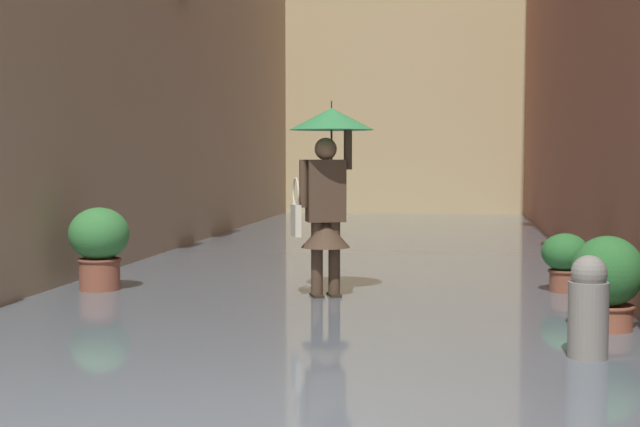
{
  "coord_description": "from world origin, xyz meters",
  "views": [
    {
      "loc": [
        -1.37,
        3.82,
        1.5
      ],
      "look_at": [
        -0.02,
        -4.8,
        0.93
      ],
      "focal_mm": 49.77,
      "sensor_mm": 36.0,
      "label": 1
    }
  ],
  "objects_px": {
    "person_wading": "(328,169)",
    "potted_plant_mid_right": "(99,245)",
    "potted_plant_near_left": "(607,282)",
    "mooring_bollard": "(588,312)",
    "potted_plant_far_left": "(565,260)"
  },
  "relations": [
    {
      "from": "person_wading",
      "to": "potted_plant_mid_right",
      "type": "bearing_deg",
      "value": -1.35
    },
    {
      "from": "potted_plant_near_left",
      "to": "potted_plant_mid_right",
      "type": "height_order",
      "value": "potted_plant_mid_right"
    },
    {
      "from": "potted_plant_far_left",
      "to": "potted_plant_mid_right",
      "type": "bearing_deg",
      "value": 7.29
    },
    {
      "from": "person_wading",
      "to": "potted_plant_mid_right",
      "type": "xyz_separation_m",
      "value": [
        2.47,
        -0.06,
        -0.81
      ]
    },
    {
      "from": "potted_plant_near_left",
      "to": "potted_plant_far_left",
      "type": "relative_size",
      "value": 1.23
    },
    {
      "from": "potted_plant_mid_right",
      "to": "mooring_bollard",
      "type": "xyz_separation_m",
      "value": [
        -4.69,
        2.49,
        -0.16
      ]
    },
    {
      "from": "potted_plant_far_left",
      "to": "mooring_bollard",
      "type": "relative_size",
      "value": 0.86
    },
    {
      "from": "person_wading",
      "to": "potted_plant_mid_right",
      "type": "height_order",
      "value": "person_wading"
    },
    {
      "from": "potted_plant_near_left",
      "to": "mooring_bollard",
      "type": "relative_size",
      "value": 1.05
    },
    {
      "from": "potted_plant_near_left",
      "to": "potted_plant_far_left",
      "type": "bearing_deg",
      "value": -87.13
    },
    {
      "from": "potted_plant_near_left",
      "to": "mooring_bollard",
      "type": "distance_m",
      "value": 1.12
    },
    {
      "from": "person_wading",
      "to": "mooring_bollard",
      "type": "relative_size",
      "value": 2.55
    },
    {
      "from": "person_wading",
      "to": "potted_plant_mid_right",
      "type": "relative_size",
      "value": 2.15
    },
    {
      "from": "potted_plant_near_left",
      "to": "mooring_bollard",
      "type": "height_order",
      "value": "potted_plant_near_left"
    },
    {
      "from": "person_wading",
      "to": "potted_plant_near_left",
      "type": "distance_m",
      "value": 3.0
    }
  ]
}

